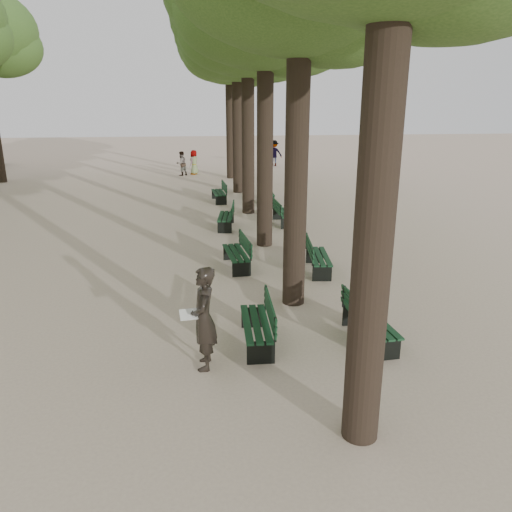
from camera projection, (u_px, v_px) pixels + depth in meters
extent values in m
plane|color=beige|center=(243.00, 370.00, 8.98)|extent=(120.00, 120.00, 0.00)
cylinder|color=#33261C|center=(378.00, 177.00, 6.13)|extent=(0.52, 0.52, 7.50)
cylinder|color=#33261C|center=(297.00, 143.00, 10.86)|extent=(0.52, 0.52, 7.50)
cylinder|color=#33261C|center=(265.00, 130.00, 15.60)|extent=(0.52, 0.52, 7.50)
cylinder|color=#33261C|center=(248.00, 123.00, 20.33)|extent=(0.52, 0.52, 7.50)
ellipsoid|color=#31571E|center=(248.00, 16.00, 19.14)|extent=(6.00, 6.00, 4.50)
cylinder|color=#33261C|center=(237.00, 118.00, 25.06)|extent=(0.52, 0.52, 7.50)
ellipsoid|color=#31571E|center=(236.00, 33.00, 23.88)|extent=(6.00, 6.00, 4.50)
cylinder|color=#33261C|center=(230.00, 115.00, 29.80)|extent=(0.52, 0.52, 7.50)
ellipsoid|color=#31571E|center=(229.00, 44.00, 28.61)|extent=(6.00, 6.00, 4.50)
cube|color=black|center=(256.00, 334.00, 9.87)|extent=(0.58, 1.82, 0.45)
cube|color=black|center=(256.00, 323.00, 9.81)|extent=(0.60, 1.82, 0.04)
cube|color=black|center=(270.00, 310.00, 9.75)|extent=(0.10, 1.80, 0.40)
cube|color=black|center=(236.00, 260.00, 14.39)|extent=(0.69, 1.84, 0.45)
cube|color=black|center=(236.00, 253.00, 14.32)|extent=(0.71, 1.84, 0.04)
cube|color=black|center=(245.00, 243.00, 14.30)|extent=(0.21, 1.80, 0.40)
cube|color=black|center=(225.00, 222.00, 18.84)|extent=(0.74, 1.85, 0.45)
cube|color=black|center=(225.00, 216.00, 18.77)|extent=(0.76, 1.85, 0.04)
cube|color=black|center=(233.00, 209.00, 18.69)|extent=(0.27, 1.79, 0.40)
cube|color=black|center=(219.00, 197.00, 23.66)|extent=(0.64, 1.83, 0.45)
cube|color=black|center=(219.00, 192.00, 23.59)|extent=(0.66, 1.83, 0.04)
cube|color=black|center=(224.00, 187.00, 23.56)|extent=(0.16, 1.80, 0.40)
cube|color=black|center=(370.00, 331.00, 10.00)|extent=(0.68, 1.84, 0.45)
cube|color=black|center=(371.00, 321.00, 9.94)|extent=(0.70, 1.84, 0.04)
cube|color=black|center=(359.00, 309.00, 9.80)|extent=(0.20, 1.80, 0.40)
cube|color=black|center=(319.00, 264.00, 14.06)|extent=(0.71, 1.85, 0.45)
cube|color=black|center=(319.00, 256.00, 13.99)|extent=(0.73, 1.85, 0.04)
cube|color=black|center=(310.00, 247.00, 13.91)|extent=(0.24, 1.79, 0.40)
cube|color=black|center=(284.00, 218.00, 19.44)|extent=(0.59, 1.82, 0.45)
cube|color=black|center=(284.00, 213.00, 19.37)|extent=(0.61, 1.82, 0.04)
cube|color=black|center=(277.00, 206.00, 19.25)|extent=(0.11, 1.80, 0.40)
cube|color=black|center=(268.00, 197.00, 23.60)|extent=(0.59, 1.82, 0.45)
cube|color=black|center=(268.00, 193.00, 23.54)|extent=(0.61, 1.82, 0.04)
cube|color=black|center=(262.00, 187.00, 23.43)|extent=(0.11, 1.80, 0.40)
imported|color=black|center=(204.00, 319.00, 8.83)|extent=(0.41, 0.78, 1.91)
cube|color=white|center=(189.00, 314.00, 8.77)|extent=(0.37, 0.29, 0.12)
imported|color=#262628|center=(181.00, 164.00, 31.63)|extent=(0.76, 0.71, 1.52)
imported|color=#262628|center=(274.00, 153.00, 36.15)|extent=(1.19, 0.38, 1.84)
imported|color=#262628|center=(194.00, 162.00, 32.14)|extent=(0.66, 0.81, 1.55)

